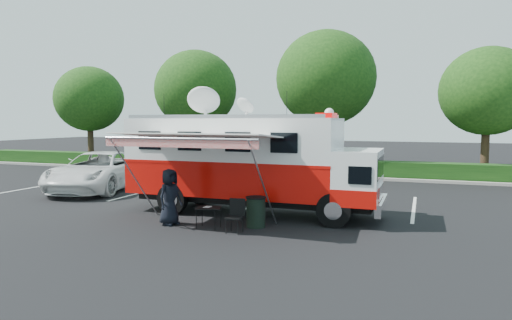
% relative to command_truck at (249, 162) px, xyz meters
% --- Properties ---
extents(ground_plane, '(120.00, 120.00, 0.00)m').
position_rel_command_truck_xyz_m(ground_plane, '(0.08, 0.00, -1.88)').
color(ground_plane, black).
rests_on(ground_plane, ground).
extents(back_border, '(60.00, 6.14, 8.87)m').
position_rel_command_truck_xyz_m(back_border, '(1.22, 12.90, 3.12)').
color(back_border, '#9E998E').
rests_on(back_border, ground_plane).
extents(stall_lines, '(24.12, 5.50, 0.01)m').
position_rel_command_truck_xyz_m(stall_lines, '(-0.42, 3.00, -1.87)').
color(stall_lines, silver).
rests_on(stall_lines, ground_plane).
extents(command_truck, '(9.14, 2.51, 4.39)m').
position_rel_command_truck_xyz_m(command_truck, '(0.00, 0.00, 0.00)').
color(command_truck, black).
rests_on(command_truck, ground_plane).
extents(awning, '(4.99, 2.58, 3.01)m').
position_rel_command_truck_xyz_m(awning, '(-0.82, -2.61, 0.95)').
color(awning, white).
rests_on(awning, ground_plane).
extents(white_suv, '(4.50, 7.16, 1.84)m').
position_rel_command_truck_xyz_m(white_suv, '(-8.73, 2.63, -1.88)').
color(white_suv, silver).
rests_on(white_suv, ground_plane).
extents(person, '(0.78, 1.00, 1.81)m').
position_rel_command_truck_xyz_m(person, '(-1.75, -2.55, -1.88)').
color(person, black).
rests_on(person, ground_plane).
extents(folding_table, '(0.91, 0.77, 0.66)m').
position_rel_command_truck_xyz_m(folding_table, '(-0.39, -2.54, -1.27)').
color(folding_table, black).
rests_on(folding_table, ground_plane).
extents(folding_chair, '(0.55, 0.57, 1.01)m').
position_rel_command_truck_xyz_m(folding_chair, '(0.63, -2.74, -1.28)').
color(folding_chair, black).
rests_on(folding_chair, ground_plane).
extents(trash_bin, '(0.64, 0.64, 0.96)m').
position_rel_command_truck_xyz_m(trash_bin, '(0.95, -1.88, -1.40)').
color(trash_bin, black).
rests_on(trash_bin, ground_plane).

